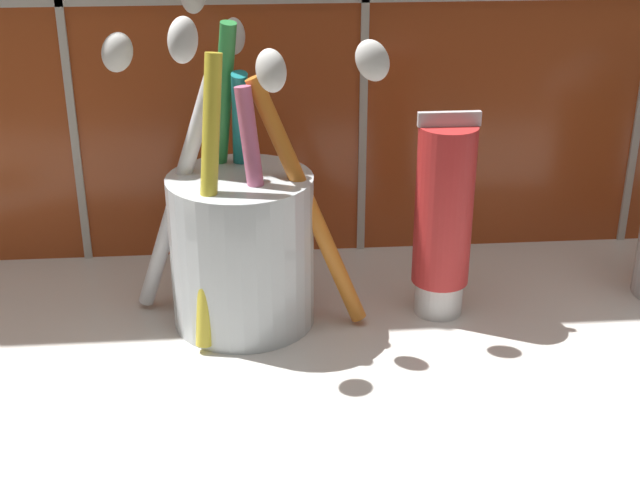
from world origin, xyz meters
TOP-DOWN VIEW (x-y plane):
  - sink_counter at (0.00, 0.00)cm, footprint 73.44×28.96cm
  - toothbrush_cup at (-6.16, 4.79)cm, footprint 15.81×11.59cm
  - toothpaste_tube at (5.33, 4.71)cm, footprint 3.47×3.30cm

SIDE VIEW (x-z plane):
  - sink_counter at x=0.00cm, z-range 0.00..2.00cm
  - toothbrush_cup at x=-6.16cm, z-range -2.35..16.84cm
  - toothpaste_tube at x=5.33cm, z-range 1.90..14.11cm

